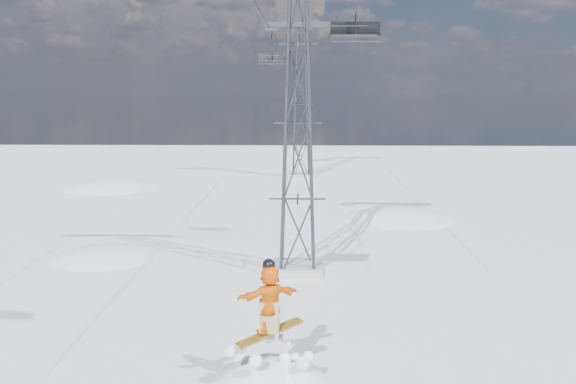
# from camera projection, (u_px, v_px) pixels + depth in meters

# --- Properties ---
(ground) EXTENTS (120.00, 120.00, 0.00)m
(ground) POSITION_uv_depth(u_px,v_px,m) (262.00, 364.00, 15.80)
(ground) COLOR white
(ground) RESTS_ON ground
(snow_terrain) EXTENTS (39.00, 37.00, 22.00)m
(snow_terrain) POSITION_uv_depth(u_px,v_px,m) (207.00, 363.00, 38.43)
(snow_terrain) COLOR white
(snow_terrain) RESTS_ON ground
(lift_tower_near) EXTENTS (5.20, 1.80, 11.43)m
(lift_tower_near) POSITION_uv_depth(u_px,v_px,m) (298.00, 124.00, 22.79)
(lift_tower_near) COLOR #999999
(lift_tower_near) RESTS_ON ground
(lift_tower_far) EXTENTS (5.20, 1.80, 11.43)m
(lift_tower_far) POSITION_uv_depth(u_px,v_px,m) (301.00, 105.00, 47.46)
(lift_tower_far) COLOR #999999
(lift_tower_far) RESTS_ON ground
(haul_cables) EXTENTS (4.46, 51.00, 0.06)m
(haul_cables) POSITION_uv_depth(u_px,v_px,m) (300.00, 7.00, 33.27)
(haul_cables) COLOR black
(haul_cables) RESTS_ON ground
(lift_chair_mid) EXTENTS (1.94, 0.56, 2.40)m
(lift_chair_mid) POSITION_uv_depth(u_px,v_px,m) (355.00, 30.00, 24.84)
(lift_chair_mid) COLOR black
(lift_chair_mid) RESTS_ON ground
(lift_chair_far) EXTENTS (1.96, 0.56, 2.43)m
(lift_chair_far) POSITION_uv_depth(u_px,v_px,m) (272.00, 58.00, 47.49)
(lift_chair_far) COLOR black
(lift_chair_far) RESTS_ON ground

